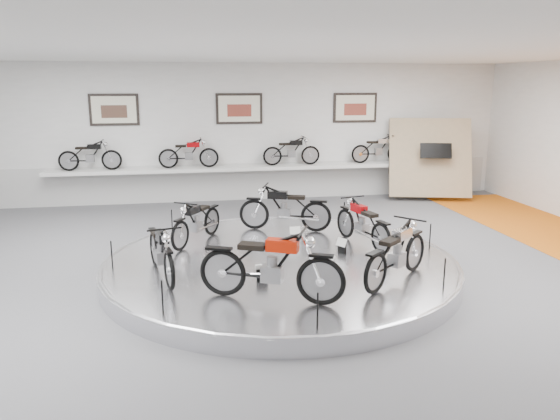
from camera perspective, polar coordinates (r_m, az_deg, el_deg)
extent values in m
plane|color=#535355|center=(9.81, 0.35, -7.31)|extent=(16.00, 16.00, 0.00)
plane|color=white|center=(9.21, 0.39, 16.69)|extent=(16.00, 16.00, 0.00)
plane|color=white|center=(16.19, -4.25, 8.04)|extent=(16.00, 0.00, 16.00)
plane|color=white|center=(3.01, 26.97, -16.77)|extent=(16.00, 0.00, 16.00)
cube|color=#BCBCBA|center=(16.36, -4.16, 2.97)|extent=(15.68, 0.04, 1.10)
cylinder|color=silver|center=(10.04, 0.03, -5.92)|extent=(6.40, 6.40, 0.30)
torus|color=#B2B2BA|center=(10.00, 0.03, -5.27)|extent=(6.40, 6.40, 0.10)
cube|color=silver|center=(16.01, -4.08, 4.39)|extent=(11.00, 0.55, 0.10)
cube|color=#EEEACC|center=(16.11, -16.95, 9.99)|extent=(1.35, 0.06, 0.88)
cube|color=#EEEACC|center=(16.10, -4.28, 10.51)|extent=(1.35, 0.06, 0.88)
cube|color=#EEEACC|center=(16.83, 7.86, 10.54)|extent=(1.35, 0.06, 0.88)
cube|color=tan|center=(16.94, 15.41, 5.29)|extent=(2.56, 1.52, 2.30)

